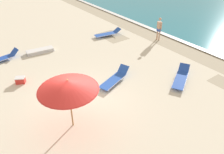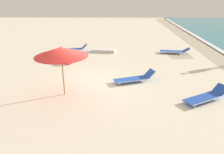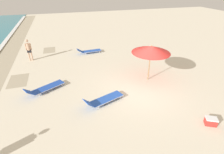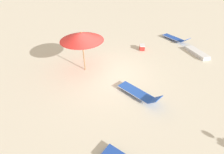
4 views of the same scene
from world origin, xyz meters
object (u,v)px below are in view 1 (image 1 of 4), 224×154
object	(u,v)px
sun_lounger_beside_umbrella	(1,58)
beachgoer_wading_adult	(159,27)
sun_lounger_near_water_left	(181,78)
lounger_stack	(40,51)
sun_lounger_under_umbrella	(115,78)
beach_umbrella	(68,85)
sun_lounger_mid_beach_solo	(108,33)
cooler_box	(20,80)

from	to	relation	value
sun_lounger_beside_umbrella	beachgoer_wading_adult	xyz separation A→B (m)	(3.55, 10.77, 0.79)
sun_lounger_near_water_left	lounger_stack	bearing A→B (deg)	-177.48
sun_lounger_under_umbrella	beachgoer_wading_adult	world-z (taller)	beachgoer_wading_adult
sun_lounger_beside_umbrella	beachgoer_wading_adult	size ratio (longest dim) A/B	1.32
beach_umbrella	beachgoer_wading_adult	size ratio (longest dim) A/B	1.35
sun_lounger_mid_beach_solo	cooler_box	bearing A→B (deg)	-62.68
lounger_stack	sun_lounger_near_water_left	size ratio (longest dim) A/B	0.83
sun_lounger_beside_umbrella	lounger_stack	bearing A→B (deg)	74.94
sun_lounger_near_water_left	beach_umbrella	bearing A→B (deg)	-123.66
beachgoer_wading_adult	sun_lounger_near_water_left	bearing A→B (deg)	140.49
sun_lounger_beside_umbrella	cooler_box	size ratio (longest dim) A/B	3.85
sun_lounger_mid_beach_solo	beachgoer_wading_adult	distance (m)	4.11
beach_umbrella	sun_lounger_beside_umbrella	size ratio (longest dim) A/B	1.02
lounger_stack	sun_lounger_under_umbrella	world-z (taller)	sun_lounger_under_umbrella
sun_lounger_mid_beach_solo	cooler_box	size ratio (longest dim) A/B	3.76
sun_lounger_near_water_left	beachgoer_wading_adult	bearing A→B (deg)	116.99
sun_lounger_under_umbrella	sun_lounger_mid_beach_solo	xyz separation A→B (m)	(-5.72, 3.57, -0.01)
beach_umbrella	lounger_stack	size ratio (longest dim) A/B	1.25
lounger_stack	sun_lounger_mid_beach_solo	bearing A→B (deg)	93.51
sun_lounger_under_umbrella	cooler_box	xyz separation A→B (m)	(-2.98, -4.27, -0.03)
lounger_stack	sun_lounger_under_umbrella	bearing A→B (deg)	25.01
sun_lounger_beside_umbrella	sun_lounger_near_water_left	xyz separation A→B (m)	(8.39, 7.54, -0.00)
beach_umbrella	sun_lounger_beside_umbrella	world-z (taller)	beach_umbrella
sun_lounger_mid_beach_solo	beachgoer_wading_adult	size ratio (longest dim) A/B	1.29
sun_lounger_beside_umbrella	cooler_box	world-z (taller)	sun_lounger_beside_umbrella
beachgoer_wading_adult	cooler_box	size ratio (longest dim) A/B	2.91
sun_lounger_near_water_left	beachgoer_wading_adult	size ratio (longest dim) A/B	1.31
sun_lounger_beside_umbrella	sun_lounger_mid_beach_solo	size ratio (longest dim) A/B	1.02
sun_lounger_mid_beach_solo	cooler_box	xyz separation A→B (m)	(2.74, -7.84, -0.02)
beach_umbrella	lounger_stack	bearing A→B (deg)	169.26
lounger_stack	sun_lounger_beside_umbrella	distance (m)	2.50
sun_lounger_beside_umbrella	sun_lounger_mid_beach_solo	bearing A→B (deg)	76.92
lounger_stack	beachgoer_wading_adult	bearing A→B (deg)	74.94
sun_lounger_mid_beach_solo	beachgoer_wading_adult	xyz separation A→B (m)	(2.99, 2.71, 0.79)
sun_lounger_near_water_left	sun_lounger_beside_umbrella	bearing A→B (deg)	-167.39
cooler_box	sun_lounger_near_water_left	bearing A→B (deg)	-6.75
sun_lounger_beside_umbrella	sun_lounger_mid_beach_solo	xyz separation A→B (m)	(0.56, 8.06, -0.00)
beachgoer_wading_adult	cooler_box	distance (m)	10.59
sun_lounger_under_umbrella	sun_lounger_mid_beach_solo	distance (m)	6.74
sun_lounger_mid_beach_solo	sun_lounger_beside_umbrella	bearing A→B (deg)	-85.91
sun_lounger_near_water_left	cooler_box	distance (m)	8.92
beach_umbrella	sun_lounger_under_umbrella	bearing A→B (deg)	115.12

